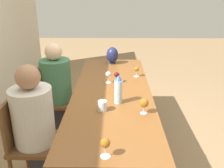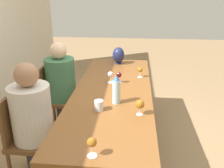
# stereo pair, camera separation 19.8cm
# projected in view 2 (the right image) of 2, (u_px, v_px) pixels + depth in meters

# --- Properties ---
(ground_plane) EXTENTS (14.00, 14.00, 0.00)m
(ground_plane) POSITION_uv_depth(u_px,v_px,m) (112.00, 151.00, 2.96)
(ground_plane) COLOR #937551
(dining_table) EXTENTS (2.45, 0.83, 0.78)m
(dining_table) POSITION_uv_depth(u_px,v_px,m) (113.00, 97.00, 2.71)
(dining_table) COLOR brown
(dining_table) RESTS_ON ground_plane
(water_bottle) EXTENTS (0.08, 0.08, 0.28)m
(water_bottle) POSITION_uv_depth(u_px,v_px,m) (116.00, 90.00, 2.35)
(water_bottle) COLOR #ADCCD6
(water_bottle) RESTS_ON dining_table
(water_tumbler) EXTENTS (0.08, 0.08, 0.09)m
(water_tumbler) POSITION_uv_depth(u_px,v_px,m) (99.00, 105.00, 2.24)
(water_tumbler) COLOR silver
(water_tumbler) RESTS_ON dining_table
(vase) EXTENTS (0.17, 0.17, 0.24)m
(vase) POSITION_uv_depth(u_px,v_px,m) (118.00, 55.00, 3.57)
(vase) COLOR #1E234C
(vase) RESTS_ON dining_table
(wine_glass_0) EXTENTS (0.06, 0.06, 0.13)m
(wine_glass_0) POSITION_uv_depth(u_px,v_px,m) (119.00, 75.00, 2.86)
(wine_glass_0) COLOR silver
(wine_glass_0) RESTS_ON dining_table
(wine_glass_1) EXTENTS (0.07, 0.07, 0.13)m
(wine_glass_1) POSITION_uv_depth(u_px,v_px,m) (140.00, 70.00, 3.04)
(wine_glass_1) COLOR silver
(wine_glass_1) RESTS_ON dining_table
(wine_glass_2) EXTENTS (0.08, 0.08, 0.14)m
(wine_glass_2) POSITION_uv_depth(u_px,v_px,m) (140.00, 104.00, 2.14)
(wine_glass_2) COLOR silver
(wine_glass_2) RESTS_ON dining_table
(wine_glass_3) EXTENTS (0.07, 0.07, 0.14)m
(wine_glass_3) POSITION_uv_depth(u_px,v_px,m) (92.00, 143.00, 1.61)
(wine_glass_3) COLOR silver
(wine_glass_3) RESTS_ON dining_table
(wine_glass_4) EXTENTS (0.07, 0.07, 0.14)m
(wine_glass_4) POSITION_uv_depth(u_px,v_px,m) (110.00, 75.00, 2.87)
(wine_glass_4) COLOR silver
(wine_glass_4) RESTS_ON dining_table
(chair_near) EXTENTS (0.44, 0.44, 0.89)m
(chair_near) POSITION_uv_depth(u_px,v_px,m) (27.00, 135.00, 2.40)
(chair_near) COLOR brown
(chair_near) RESTS_ON ground_plane
(chair_far) EXTENTS (0.44, 0.44, 0.89)m
(chair_far) POSITION_uv_depth(u_px,v_px,m) (57.00, 96.00, 3.27)
(chair_far) COLOR brown
(chair_far) RESTS_ON ground_plane
(person_near) EXTENTS (0.37, 0.37, 1.21)m
(person_near) POSITION_uv_depth(u_px,v_px,m) (34.00, 121.00, 2.34)
(person_near) COLOR #2D2D38
(person_near) RESTS_ON ground_plane
(person_far) EXTENTS (0.37, 0.37, 1.20)m
(person_far) POSITION_uv_depth(u_px,v_px,m) (62.00, 85.00, 3.21)
(person_far) COLOR #2D2D38
(person_far) RESTS_ON ground_plane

